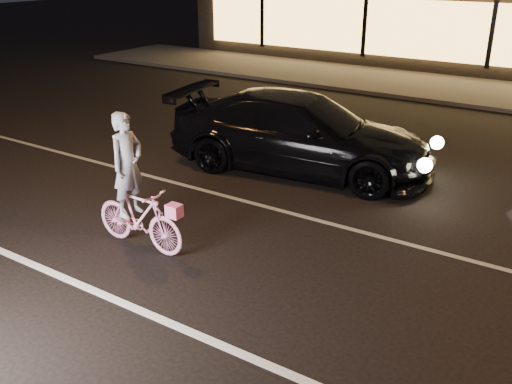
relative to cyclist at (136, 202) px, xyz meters
The scene contains 6 objects.
ground 1.76m from the cyclist, ahead, with size 90.00×90.00×0.00m, color black.
lane_stripe_near 2.13m from the cyclist, 38.16° to the right, with size 60.00×0.12×0.01m, color silver.
lane_stripe_far 2.85m from the cyclist, 55.06° to the left, with size 60.00×0.10×0.01m, color gray.
sidewalk 13.37m from the cyclist, 83.21° to the left, with size 30.00×4.00×0.12m, color #383533.
cyclist is the anchor object (origin of this frame).
sedan 4.24m from the cyclist, 84.50° to the left, with size 5.56×2.91×1.54m.
Camera 1 is at (4.04, -5.67, 4.06)m, focal length 40.00 mm.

